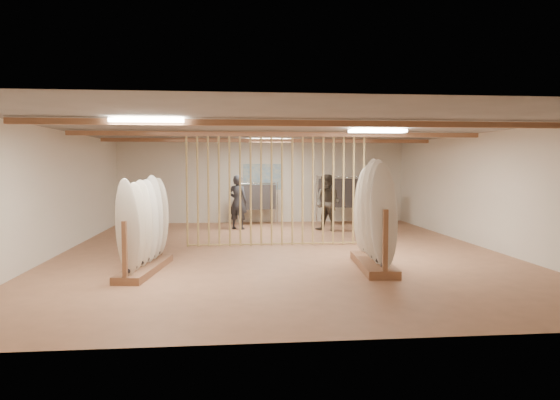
{
  "coord_description": "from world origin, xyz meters",
  "views": [
    {
      "loc": [
        -1.14,
        -11.49,
        2.01
      ],
      "look_at": [
        0.0,
        0.0,
        1.2
      ],
      "focal_mm": 32.0,
      "sensor_mm": 36.0,
      "label": 1
    }
  ],
  "objects": [
    {
      "name": "floor",
      "position": [
        0.0,
        0.0,
        0.0
      ],
      "size": [
        12.0,
        12.0,
        0.0
      ],
      "primitive_type": "plane",
      "color": "#A97352",
      "rests_on": "ground"
    },
    {
      "name": "ceiling",
      "position": [
        0.0,
        0.0,
        2.8
      ],
      "size": [
        12.0,
        12.0,
        0.0
      ],
      "primitive_type": "plane",
      "rotation": [
        3.14,
        0.0,
        0.0
      ],
      "color": "gray",
      "rests_on": "ground"
    },
    {
      "name": "wall_back",
      "position": [
        0.0,
        6.0,
        1.4
      ],
      "size": [
        12.0,
        0.0,
        12.0
      ],
      "primitive_type": "plane",
      "rotation": [
        1.57,
        0.0,
        0.0
      ],
      "color": "silver",
      "rests_on": "ground"
    },
    {
      "name": "wall_front",
      "position": [
        0.0,
        -6.0,
        1.4
      ],
      "size": [
        12.0,
        0.0,
        12.0
      ],
      "primitive_type": "plane",
      "rotation": [
        -1.57,
        0.0,
        0.0
      ],
      "color": "silver",
      "rests_on": "ground"
    },
    {
      "name": "wall_left",
      "position": [
        -5.0,
        0.0,
        1.4
      ],
      "size": [
        0.0,
        12.0,
        12.0
      ],
      "primitive_type": "plane",
      "rotation": [
        1.57,
        0.0,
        1.57
      ],
      "color": "silver",
      "rests_on": "ground"
    },
    {
      "name": "wall_right",
      "position": [
        5.0,
        0.0,
        1.4
      ],
      "size": [
        0.0,
        12.0,
        12.0
      ],
      "primitive_type": "plane",
      "rotation": [
        1.57,
        0.0,
        -1.57
      ],
      "color": "silver",
      "rests_on": "ground"
    },
    {
      "name": "ceiling_slats",
      "position": [
        0.0,
        0.0,
        2.72
      ],
      "size": [
        9.5,
        6.12,
        0.1
      ],
      "primitive_type": "cube",
      "color": "#916142",
      "rests_on": "ground"
    },
    {
      "name": "light_panels",
      "position": [
        0.0,
        0.0,
        2.74
      ],
      "size": [
        1.2,
        0.35,
        0.06
      ],
      "primitive_type": "cube",
      "color": "white",
      "rests_on": "ground"
    },
    {
      "name": "bamboo_partition",
      "position": [
        0.0,
        0.8,
        1.4
      ],
      "size": [
        4.45,
        0.05,
        2.78
      ],
      "color": "tan",
      "rests_on": "ground"
    },
    {
      "name": "poster",
      "position": [
        0.0,
        5.98,
        1.6
      ],
      "size": [
        1.4,
        0.03,
        0.9
      ],
      "primitive_type": "cube",
      "color": "teal",
      "rests_on": "ground"
    },
    {
      "name": "rack_left",
      "position": [
        -2.76,
        -2.0,
        0.62
      ],
      "size": [
        0.8,
        2.28,
        1.8
      ],
      "rotation": [
        0.0,
        0.0,
        -0.14
      ],
      "color": "#916142",
      "rests_on": "floor"
    },
    {
      "name": "rack_right",
      "position": [
        1.63,
        -2.07,
        0.7
      ],
      "size": [
        0.76,
        2.21,
        2.07
      ],
      "rotation": [
        0.0,
        0.0,
        -0.09
      ],
      "color": "#916142",
      "rests_on": "floor"
    },
    {
      "name": "clothing_rack_a",
      "position": [
        -0.27,
        5.19,
        0.94
      ],
      "size": [
        1.32,
        0.62,
        1.45
      ],
      "rotation": [
        0.0,
        0.0,
        0.24
      ],
      "color": "silver",
      "rests_on": "floor"
    },
    {
      "name": "clothing_rack_b",
      "position": [
        2.49,
        4.8,
        1.09
      ],
      "size": [
        1.54,
        0.67,
        1.67
      ],
      "rotation": [
        0.0,
        0.0,
        -0.2
      ],
      "color": "silver",
      "rests_on": "floor"
    },
    {
      "name": "shopper_a",
      "position": [
        -0.92,
        4.13,
        0.97
      ],
      "size": [
        0.84,
        0.74,
        1.94
      ],
      "primitive_type": "imported",
      "rotation": [
        0.0,
        0.0,
        2.69
      ],
      "color": "#24262C",
      "rests_on": "floor"
    },
    {
      "name": "shopper_b",
      "position": [
        1.78,
        3.34,
        0.98
      ],
      "size": [
        1.2,
        1.18,
        1.96
      ],
      "primitive_type": "imported",
      "rotation": [
        0.0,
        0.0,
        -0.73
      ],
      "color": "#37322B",
      "rests_on": "floor"
    }
  ]
}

